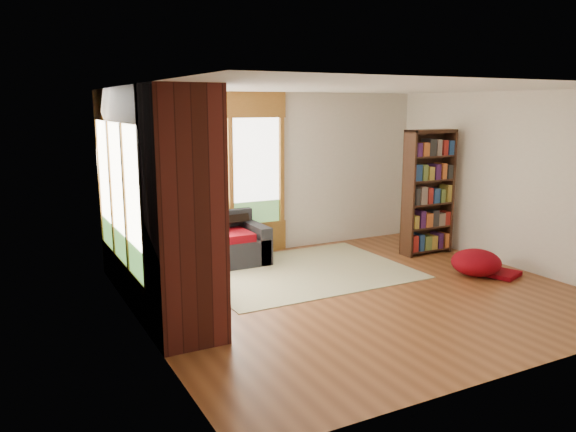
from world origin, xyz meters
name	(u,v)px	position (x,y,z in m)	size (l,w,h in m)	color
floor	(358,293)	(0.00, 0.00, 0.00)	(5.50, 5.50, 0.00)	brown
ceiling	(363,88)	(0.00, 0.00, 2.60)	(5.50, 5.50, 0.00)	white
wall_back	(273,173)	(0.00, 2.50, 1.30)	(5.50, 0.04, 2.60)	silver
wall_front	(528,234)	(0.00, -2.50, 1.30)	(5.50, 0.04, 2.60)	silver
wall_left	(140,213)	(-2.75, 0.00, 1.30)	(0.04, 5.00, 2.60)	silver
wall_right	(514,181)	(2.75, 0.00, 1.30)	(0.04, 5.00, 2.60)	silver
windows_back	(203,174)	(-1.20, 2.47, 1.35)	(2.82, 0.10, 1.90)	olive
windows_left	(119,193)	(-2.72, 1.20, 1.35)	(0.10, 2.62, 1.90)	olive
roller_blind	(107,154)	(-2.69, 2.03, 1.75)	(0.03, 0.72, 0.90)	#717E55
brick_chimney	(184,216)	(-2.40, -0.35, 1.30)	(0.70, 0.70, 2.60)	#471914
sectional_sofa	(172,258)	(-1.95, 1.70, 0.30)	(2.20, 2.20, 0.80)	black
area_rug	(303,271)	(-0.17, 1.17, 0.01)	(3.01, 2.30, 0.01)	silver
bookshelf	(428,192)	(2.14, 1.15, 1.01)	(0.86, 0.29, 2.02)	#391F13
pouf	(476,262)	(1.93, -0.14, 0.20)	(0.70, 0.70, 0.38)	maroon
dog_tan	(172,222)	(-1.91, 1.79, 0.80)	(1.06, 0.99, 0.52)	brown
dog_brindle	(152,238)	(-2.38, 1.08, 0.77)	(0.86, 0.94, 0.46)	black
throw_pillows	(176,226)	(-1.86, 1.75, 0.74)	(1.98, 1.68, 0.45)	black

